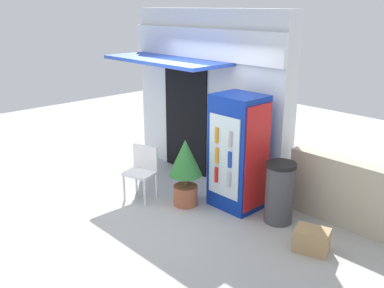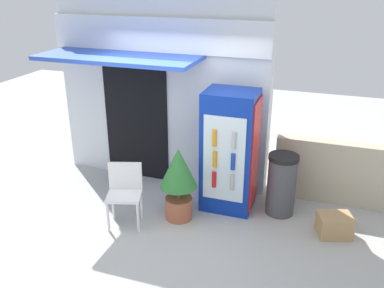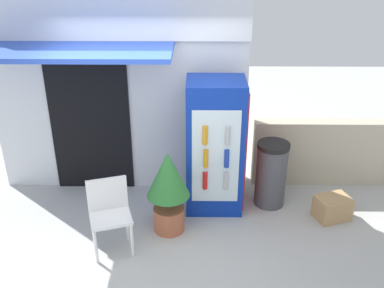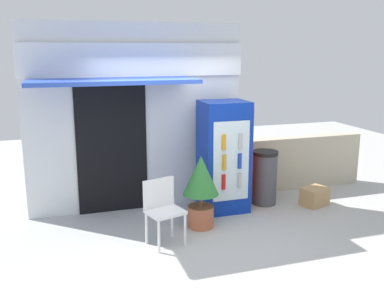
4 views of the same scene
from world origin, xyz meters
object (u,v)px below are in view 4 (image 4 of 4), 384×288
object	(u,v)px
plastic_chair	(162,206)
cardboard_box	(315,196)
trash_bin	(264,177)
drink_cooler	(224,157)
potted_plant_near_shop	(201,185)

from	to	relation	value
plastic_chair	cardboard_box	bearing A→B (deg)	12.44
trash_bin	cardboard_box	distance (m)	0.91
trash_bin	plastic_chair	bearing A→B (deg)	-154.53
plastic_chair	trash_bin	distance (m)	2.25
plastic_chair	trash_bin	world-z (taller)	trash_bin
drink_cooler	plastic_chair	distance (m)	1.60
plastic_chair	potted_plant_near_shop	bearing A→B (deg)	27.40
potted_plant_near_shop	cardboard_box	bearing A→B (deg)	7.29
trash_bin	drink_cooler	bearing A→B (deg)	-176.05
cardboard_box	potted_plant_near_shop	bearing A→B (deg)	-172.71
plastic_chair	trash_bin	xyz separation A→B (m)	(2.03, 0.96, -0.06)
drink_cooler	potted_plant_near_shop	world-z (taller)	drink_cooler
potted_plant_near_shop	cardboard_box	xyz separation A→B (m)	(2.14, 0.27, -0.50)
plastic_chair	drink_cooler	bearing A→B (deg)	35.99
drink_cooler	trash_bin	world-z (taller)	drink_cooler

